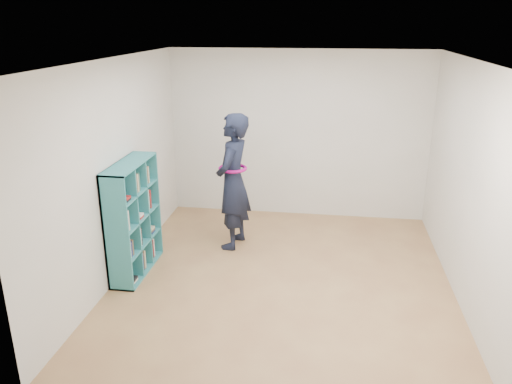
# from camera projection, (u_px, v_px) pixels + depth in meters

# --- Properties ---
(floor) EXTENTS (4.50, 4.50, 0.00)m
(floor) POSITION_uv_depth(u_px,v_px,m) (282.00, 280.00, 6.07)
(floor) COLOR #926442
(floor) RESTS_ON ground
(ceiling) EXTENTS (4.50, 4.50, 0.00)m
(ceiling) POSITION_uv_depth(u_px,v_px,m) (287.00, 60.00, 5.21)
(ceiling) COLOR white
(ceiling) RESTS_ON wall_back
(wall_left) EXTENTS (0.02, 4.50, 2.60)m
(wall_left) POSITION_uv_depth(u_px,v_px,m) (117.00, 171.00, 5.92)
(wall_left) COLOR beige
(wall_left) RESTS_ON floor
(wall_right) EXTENTS (0.02, 4.50, 2.60)m
(wall_right) POSITION_uv_depth(u_px,v_px,m) (469.00, 187.00, 5.36)
(wall_right) COLOR beige
(wall_right) RESTS_ON floor
(wall_back) EXTENTS (4.00, 0.02, 2.60)m
(wall_back) POSITION_uv_depth(u_px,v_px,m) (298.00, 135.00, 7.74)
(wall_back) COLOR beige
(wall_back) RESTS_ON floor
(wall_front) EXTENTS (4.00, 0.02, 2.60)m
(wall_front) POSITION_uv_depth(u_px,v_px,m) (254.00, 273.00, 3.54)
(wall_front) COLOR beige
(wall_front) RESTS_ON floor
(bookshelf) EXTENTS (0.31, 1.06, 1.41)m
(bookshelf) POSITION_uv_depth(u_px,v_px,m) (132.00, 219.00, 6.09)
(bookshelf) COLOR teal
(bookshelf) RESTS_ON floor
(person) EXTENTS (0.54, 0.74, 1.86)m
(person) POSITION_uv_depth(u_px,v_px,m) (233.00, 182.00, 6.72)
(person) COLOR black
(person) RESTS_ON floor
(smartphone) EXTENTS (0.01, 0.09, 0.12)m
(smartphone) POSITION_uv_depth(u_px,v_px,m) (225.00, 170.00, 6.80)
(smartphone) COLOR silver
(smartphone) RESTS_ON person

